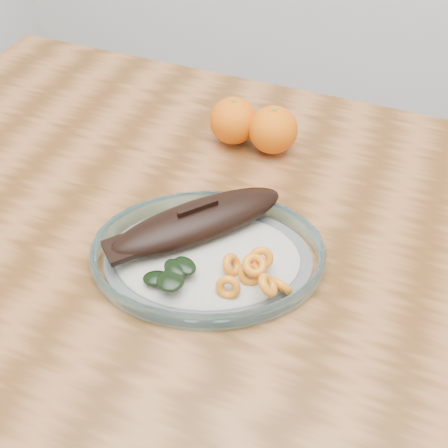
# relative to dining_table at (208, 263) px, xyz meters

# --- Properties ---
(ground) EXTENTS (3.00, 3.00, 0.00)m
(ground) POSITION_rel_dining_table_xyz_m (0.00, 0.00, -0.65)
(ground) COLOR slate
(ground) RESTS_ON ground
(dining_table) EXTENTS (1.20, 0.80, 0.75)m
(dining_table) POSITION_rel_dining_table_xyz_m (0.00, 0.00, 0.00)
(dining_table) COLOR #5A3515
(dining_table) RESTS_ON ground
(plated_meal) EXTENTS (0.73, 0.73, 0.08)m
(plated_meal) POSITION_rel_dining_table_xyz_m (0.03, -0.07, 0.12)
(plated_meal) COLOR white
(plated_meal) RESTS_ON dining_table
(orange_left) EXTENTS (0.08, 0.08, 0.08)m
(orange_left) POSITION_rel_dining_table_xyz_m (0.04, 0.20, 0.14)
(orange_left) COLOR #E46504
(orange_left) RESTS_ON dining_table
(orange_right) EXTENTS (0.08, 0.08, 0.08)m
(orange_right) POSITION_rel_dining_table_xyz_m (-0.03, 0.20, 0.14)
(orange_right) COLOR #E46504
(orange_right) RESTS_ON dining_table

